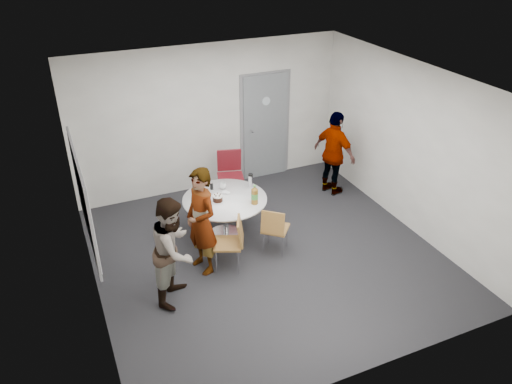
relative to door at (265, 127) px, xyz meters
name	(u,v)px	position (x,y,z in m)	size (l,w,h in m)	color
floor	(266,254)	(-1.10, -2.48, -1.03)	(5.00, 5.00, 0.00)	black
ceiling	(269,82)	(-1.10, -2.48, 1.67)	(5.00, 5.00, 0.00)	silver
wall_back	(210,119)	(-1.10, 0.02, 0.32)	(5.00, 5.00, 0.00)	beige
wall_left	(84,213)	(-3.60, -2.48, 0.32)	(5.00, 5.00, 0.00)	beige
wall_right	(410,147)	(1.40, -2.48, 0.32)	(5.00, 5.00, 0.00)	beige
wall_front	(371,280)	(-1.10, -4.98, 0.32)	(5.00, 5.00, 0.00)	beige
door	(265,127)	(0.00, 0.00, 0.00)	(1.02, 0.17, 2.12)	slate
whiteboard	(84,198)	(-3.56, -2.28, 0.42)	(0.04, 1.90, 1.25)	gray
table	(227,203)	(-1.46, -1.74, -0.42)	(1.33, 1.33, 1.01)	white
chair_near_left	(233,239)	(-1.68, -2.58, -0.53)	(0.54, 0.52, 0.82)	brown
chair_near_right	(274,227)	(-0.98, -2.49, -0.56)	(0.54, 0.54, 0.78)	brown
chair_far	(230,171)	(-0.98, -0.66, -0.45)	(0.56, 0.59, 0.95)	maroon
person_main	(201,222)	(-2.09, -2.42, -0.22)	(0.59, 0.39, 1.62)	#A5C6EA
person_left	(174,250)	(-2.60, -2.86, -0.26)	(0.74, 0.58, 1.52)	white
person_right	(334,154)	(0.85, -1.17, -0.23)	(0.93, 0.39, 1.58)	black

